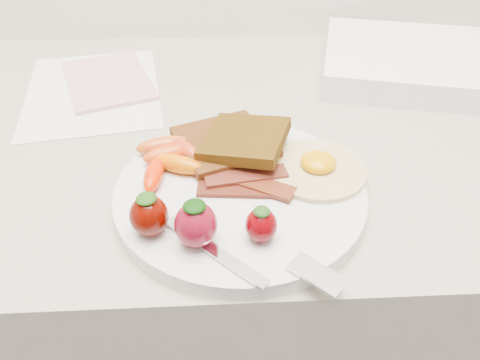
{
  "coord_description": "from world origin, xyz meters",
  "views": [
    {
      "loc": [
        -0.02,
        1.15,
        1.24
      ],
      "look_at": [
        -0.0,
        1.54,
        0.93
      ],
      "focal_mm": 35.0,
      "sensor_mm": 36.0,
      "label": 1
    }
  ],
  "objects": [
    {
      "name": "counter",
      "position": [
        0.0,
        1.7,
        0.45
      ],
      "size": [
        2.0,
        0.6,
        0.9
      ],
      "primitive_type": "cube",
      "color": "gray",
      "rests_on": "ground"
    },
    {
      "name": "plate",
      "position": [
        -0.0,
        1.54,
        0.91
      ],
      "size": [
        0.27,
        0.27,
        0.02
      ],
      "primitive_type": "cylinder",
      "color": "silver",
      "rests_on": "counter"
    },
    {
      "name": "toast_lower",
      "position": [
        -0.02,
        1.61,
        0.93
      ],
      "size": [
        0.13,
        0.13,
        0.01
      ],
      "primitive_type": "cube",
      "rotation": [
        0.0,
        0.0,
        0.37
      ],
      "color": "#49210E",
      "rests_on": "plate"
    },
    {
      "name": "toast_upper",
      "position": [
        0.01,
        1.6,
        0.94
      ],
      "size": [
        0.12,
        0.11,
        0.02
      ],
      "primitive_type": "cube",
      "rotation": [
        0.0,
        -0.1,
        -0.34
      ],
      "color": "#301D05",
      "rests_on": "toast_lower"
    },
    {
      "name": "fried_egg",
      "position": [
        0.08,
        1.56,
        0.92
      ],
      "size": [
        0.12,
        0.12,
        0.02
      ],
      "color": "beige",
      "rests_on": "plate"
    },
    {
      "name": "bacon_strips",
      "position": [
        0.0,
        1.54,
        0.92
      ],
      "size": [
        0.11,
        0.06,
        0.01
      ],
      "color": "#3B110B",
      "rests_on": "plate"
    },
    {
      "name": "baby_carrots",
      "position": [
        -0.08,
        1.58,
        0.93
      ],
      "size": [
        0.09,
        0.1,
        0.02
      ],
      "color": "#D34713",
      "rests_on": "plate"
    },
    {
      "name": "strawberries",
      "position": [
        -0.05,
        1.46,
        0.94
      ],
      "size": [
        0.14,
        0.05,
        0.05
      ],
      "color": "#490500",
      "rests_on": "plate"
    },
    {
      "name": "fork",
      "position": [
        0.01,
        1.43,
        0.92
      ],
      "size": [
        0.16,
        0.11,
        0.0
      ],
      "color": "silver",
      "rests_on": "plate"
    },
    {
      "name": "paper_sheet",
      "position": [
        -0.21,
        1.8,
        0.9
      ],
      "size": [
        0.23,
        0.28,
        0.0
      ],
      "primitive_type": "cube",
      "rotation": [
        0.0,
        0.0,
        0.16
      ],
      "color": "white",
      "rests_on": "counter"
    },
    {
      "name": "notepad",
      "position": [
        -0.19,
        1.82,
        0.91
      ],
      "size": [
        0.17,
        0.2,
        0.01
      ],
      "primitive_type": "cube",
      "rotation": [
        0.0,
        0.0,
        0.34
      ],
      "color": "#D3979F",
      "rests_on": "paper_sheet"
    },
    {
      "name": "appliance",
      "position": [
        0.3,
        1.83,
        0.92
      ],
      "size": [
        0.34,
        0.3,
        0.04
      ],
      "primitive_type": "cube",
      "rotation": [
        0.0,
        0.0,
        -0.24
      ],
      "color": "white",
      "rests_on": "counter"
    }
  ]
}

